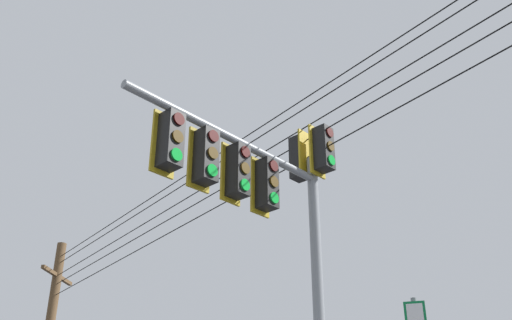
{
  "coord_description": "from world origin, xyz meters",
  "views": [
    {
      "loc": [
        -9.4,
        2.37,
        1.36
      ],
      "look_at": [
        -0.13,
        1.63,
        6.04
      ],
      "focal_mm": 42.43,
      "sensor_mm": 36.0,
      "label": 1
    }
  ],
  "objects": [
    {
      "name": "overhead_wire_span",
      "position": [
        -0.08,
        -0.26,
        7.48
      ],
      "size": [
        22.95,
        15.67,
        2.06
      ],
      "color": "black"
    },
    {
      "name": "signal_mast_assembly",
      "position": [
        0.15,
        1.35,
        5.31
      ],
      "size": [
        3.49,
        3.69,
        7.29
      ],
      "color": "gray",
      "rests_on": "ground"
    }
  ]
}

